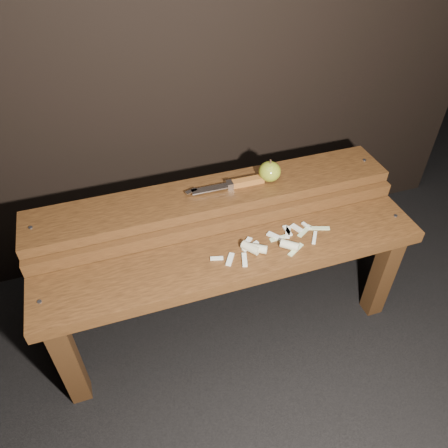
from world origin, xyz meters
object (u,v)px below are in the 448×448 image
object	(u,v)px
bench_rear_tier	(214,212)
knife	(238,183)
apple	(270,171)
bench_front_tier	(236,272)

from	to	relation	value
bench_rear_tier	knife	bearing A→B (deg)	2.71
apple	bench_front_tier	bearing A→B (deg)	-130.16
bench_front_tier	apple	distance (m)	0.35
apple	knife	bearing A→B (deg)	-179.86
bench_rear_tier	apple	world-z (taller)	apple
bench_front_tier	apple	world-z (taller)	apple
bench_rear_tier	apple	bearing A→B (deg)	1.27
bench_front_tier	knife	size ratio (longest dim) A/B	4.52
bench_rear_tier	apple	distance (m)	0.23
bench_front_tier	knife	bearing A→B (deg)	69.70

